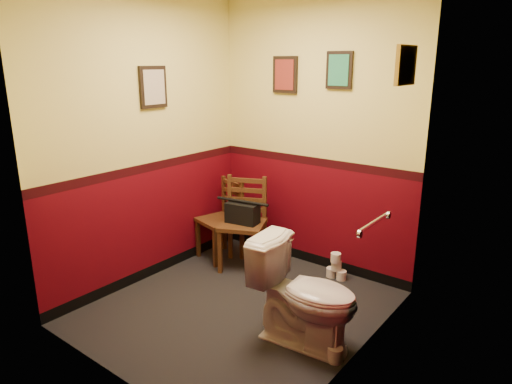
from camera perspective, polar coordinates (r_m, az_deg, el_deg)
floor at (r=4.12m, az=-2.19°, el=-14.28°), size 2.20×2.40×0.00m
wall_back at (r=4.60m, az=7.30°, el=6.78°), size 2.20×0.00×2.70m
wall_front at (r=2.85m, az=-18.14°, el=0.43°), size 2.20×0.00×2.70m
wall_left at (r=4.41m, az=-13.50°, el=6.07°), size 0.00×2.40×2.70m
wall_right at (r=3.06m, az=13.58°, el=1.83°), size 0.00×2.40×2.70m
grab_bar at (r=3.40m, az=14.43°, el=-3.83°), size 0.05×0.56×0.06m
framed_print_back_a at (r=4.71m, az=3.65°, el=14.42°), size 0.28×0.04×0.36m
framed_print_back_b at (r=4.41m, az=10.36°, el=14.75°), size 0.26×0.04×0.34m
framed_print_left at (r=4.40m, az=-12.72°, el=12.67°), size 0.04×0.30×0.38m
framed_print_right at (r=3.54m, az=18.20°, el=14.82°), size 0.04×0.34×0.28m
toilet at (r=3.50m, az=6.16°, el=-12.69°), size 0.86×0.54×0.80m
toilet_brush at (r=3.51m, az=9.88°, el=-19.25°), size 0.11×0.11×0.40m
chair_left at (r=4.95m, az=-4.22°, el=-3.45°), size 0.49×0.49×0.86m
chair_right at (r=4.72m, az=-1.56°, el=-3.91°), size 0.58×0.58×0.94m
handbag at (r=4.64m, az=-1.70°, el=-2.63°), size 0.35×0.22×0.24m
tp_stack at (r=4.64m, az=9.99°, el=-9.30°), size 0.21×0.13×0.27m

